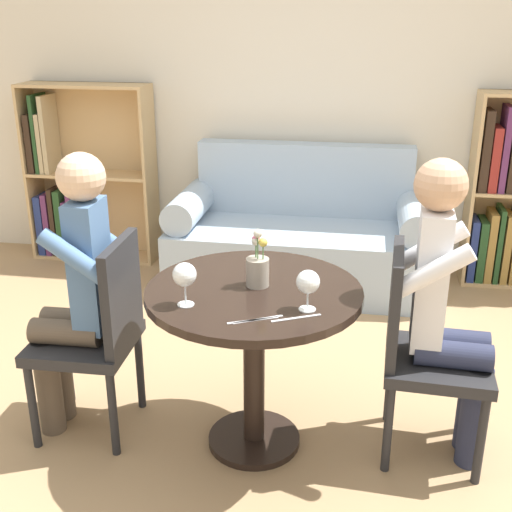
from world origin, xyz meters
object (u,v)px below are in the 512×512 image
object	(u,v)px
couch	(299,239)
person_left	(75,292)
wine_glass_left	(185,276)
flower_vase	(258,267)
wine_glass_right	(308,283)
chair_left	(99,329)
chair_right	(421,346)
person_right	(448,308)
bookshelf_left	(77,181)

from	to	relation	value
couch	person_left	bearing A→B (deg)	-112.73
wine_glass_left	flower_vase	world-z (taller)	flower_vase
person_left	wine_glass_right	distance (m)	1.02
person_left	wine_glass_right	size ratio (longest dim) A/B	8.05
chair_left	chair_right	bearing A→B (deg)	92.23
couch	wine_glass_left	size ratio (longest dim) A/B	10.16
person_right	wine_glass_right	world-z (taller)	person_right
chair_right	wine_glass_right	xyz separation A→B (m)	(-0.45, -0.24, 0.35)
chair_left	person_left	world-z (taller)	person_left
couch	wine_glass_right	xyz separation A→B (m)	(0.23, -1.98, 0.53)
chair_right	person_right	world-z (taller)	person_right
chair_left	wine_glass_right	size ratio (longest dim) A/B	5.75
bookshelf_left	person_right	world-z (taller)	bookshelf_left
chair_right	person_right	distance (m)	0.20
couch	person_right	bearing A→B (deg)	-66.36
person_right	wine_glass_left	size ratio (longest dim) A/B	7.51
couch	flower_vase	size ratio (longest dim) A/B	7.17
couch	wine_glass_left	world-z (taller)	couch
chair_right	person_left	bearing A→B (deg)	96.09
person_right	chair_left	bearing A→B (deg)	95.69
person_right	wine_glass_left	xyz separation A→B (m)	(-0.99, -0.27, 0.18)
person_left	flower_vase	xyz separation A→B (m)	(0.77, 0.04, 0.15)
bookshelf_left	person_right	size ratio (longest dim) A/B	1.02
couch	chair_right	size ratio (longest dim) A/B	1.91
person_left	wine_glass_left	bearing A→B (deg)	69.29
chair_left	flower_vase	size ratio (longest dim) A/B	3.75
person_left	person_right	world-z (taller)	person_right
wine_glass_left	couch	bearing A→B (deg)	83.58
flower_vase	person_right	bearing A→B (deg)	3.17
bookshelf_left	person_left	size ratio (longest dim) A/B	1.03
chair_left	wine_glass_right	bearing A→B (deg)	78.79
person_right	bookshelf_left	bearing A→B (deg)	53.42
bookshelf_left	wine_glass_right	distance (m)	2.98
couch	wine_glass_left	bearing A→B (deg)	-96.42
flower_vase	chair_right	bearing A→B (deg)	4.16
wine_glass_right	flower_vase	xyz separation A→B (m)	(-0.22, 0.19, -0.03)
bookshelf_left	flower_vase	bearing A→B (deg)	-50.13
bookshelf_left	chair_left	distance (m)	2.34
person_right	flower_vase	size ratio (longest dim) A/B	5.30
bookshelf_left	couch	bearing A→B (deg)	-9.00
person_left	chair_right	bearing A→B (deg)	92.15
wine_glass_left	flower_vase	distance (m)	0.33
couch	flower_vase	world-z (taller)	flower_vase
chair_left	wine_glass_left	bearing A→B (deg)	65.45
person_left	wine_glass_left	distance (m)	0.60
couch	flower_vase	bearing A→B (deg)	-89.70
couch	wine_glass_right	bearing A→B (deg)	-83.43
bookshelf_left	wine_glass_left	world-z (taller)	bookshelf_left
wine_glass_left	wine_glass_right	distance (m)	0.46
chair_left	flower_vase	world-z (taller)	flower_vase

